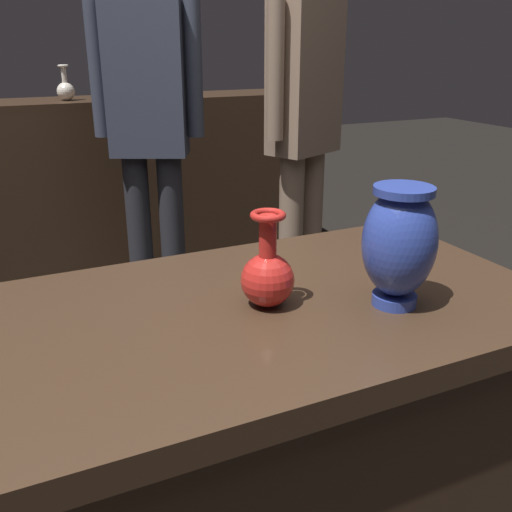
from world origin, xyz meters
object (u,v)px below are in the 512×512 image
Objects in this scene: vase_centerpiece at (268,274)px; visitor_near_right at (304,116)px; vase_tall_behind at (399,242)px; visitor_center_back at (149,119)px; shelf_vase_right at (161,64)px; shelf_vase_center at (66,89)px.

visitor_near_right is (0.82, 1.31, 0.10)m from vase_centerpiece.
visitor_center_back reaches higher than vase_tall_behind.
visitor_center_back is (-0.27, -0.71, -0.19)m from shelf_vase_right.
vase_tall_behind is 2.40m from shelf_vase_right.
visitor_near_right reaches higher than vase_tall_behind.
visitor_near_right is at bearing 66.88° from vase_tall_behind.
vase_centerpiece is 0.25m from vase_tall_behind.
visitor_near_right is 1.01× the size of visitor_center_back.
vase_centerpiece is at bearing 107.93° from visitor_center_back.
shelf_vase_center is 1.21m from visitor_near_right.
visitor_near_right is (0.60, 1.41, 0.04)m from vase_tall_behind.
visitor_center_back is (-0.01, 1.67, 0.03)m from vase_tall_behind.
shelf_vase_right is 1.04m from visitor_near_right.
vase_centerpiece is at bearing -88.88° from shelf_vase_center.
shelf_vase_right is at bearing 12.75° from shelf_vase_center.
vase_centerpiece is 0.57× the size of shelf_vase_right.
visitor_near_right reaches higher than shelf_vase_right.
visitor_center_back is (-0.61, 0.25, -0.01)m from visitor_near_right.
vase_centerpiece is 1.55m from visitor_near_right.
shelf_vase_center is 0.10× the size of visitor_center_back.
shelf_vase_right is at bearing 78.15° from vase_centerpiece.
vase_centerpiece is 2.17m from shelf_vase_center.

